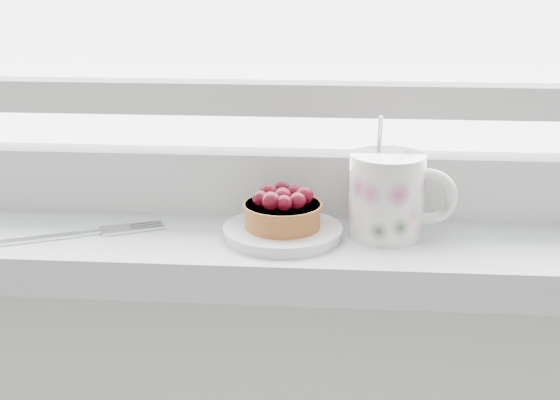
# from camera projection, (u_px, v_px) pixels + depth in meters

# --- Properties ---
(saucer) EXTENTS (0.12, 0.12, 0.01)m
(saucer) POSITION_uv_depth(u_px,v_px,m) (283.00, 232.00, 0.81)
(saucer) COLOR silver
(saucer) RESTS_ON windowsill
(raspberry_tart) EXTENTS (0.08, 0.08, 0.04)m
(raspberry_tart) POSITION_uv_depth(u_px,v_px,m) (283.00, 210.00, 0.80)
(raspberry_tart) COLOR brown
(raspberry_tart) RESTS_ON saucer
(floral_mug) EXTENTS (0.12, 0.09, 0.13)m
(floral_mug) POSITION_uv_depth(u_px,v_px,m) (390.00, 194.00, 0.80)
(floral_mug) COLOR silver
(floral_mug) RESTS_ON windowsill
(fork) EXTENTS (0.20, 0.10, 0.00)m
(fork) POSITION_uv_depth(u_px,v_px,m) (63.00, 236.00, 0.81)
(fork) COLOR silver
(fork) RESTS_ON windowsill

